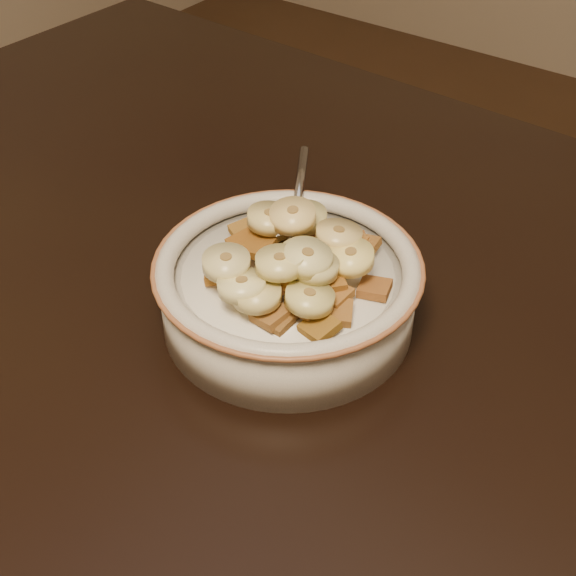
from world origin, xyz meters
The scene contains 41 objects.
table centered at (0.00, 0.00, 0.73)m, with size 1.40×0.90×0.04m, color black.
cereal_bowl centered at (-0.14, 0.08, 0.77)m, with size 0.18×0.18×0.04m, color silver.
milk centered at (-0.14, 0.08, 0.79)m, with size 0.15×0.15×0.00m, color white.
spoon centered at (-0.15, 0.10, 0.80)m, with size 0.03×0.04×0.01m, color silver.
cereal_square_0 centered at (-0.11, 0.06, 0.81)m, with size 0.02×0.02×0.01m, color brown.
cereal_square_1 centered at (-0.17, 0.07, 0.80)m, with size 0.02×0.02×0.01m, color brown.
cereal_square_2 centered at (-0.13, 0.04, 0.81)m, with size 0.02×0.02×0.01m, color brown.
cereal_square_3 centered at (-0.11, 0.12, 0.80)m, with size 0.02×0.02×0.01m, color olive.
cereal_square_4 centered at (-0.09, 0.06, 0.80)m, with size 0.02×0.02×0.01m, color brown.
cereal_square_5 centered at (-0.09, 0.07, 0.80)m, with size 0.02×0.02×0.01m, color brown.
cereal_square_6 centered at (-0.09, 0.04, 0.80)m, with size 0.02×0.02×0.01m, color brown.
cereal_square_7 centered at (-0.11, 0.08, 0.81)m, with size 0.02×0.02×0.01m, color brown.
cereal_square_8 centered at (-0.12, 0.06, 0.81)m, with size 0.02×0.02×0.01m, color #955918.
cereal_square_9 centered at (-0.17, 0.10, 0.80)m, with size 0.02×0.02×0.01m, color brown.
cereal_square_10 centered at (-0.10, 0.05, 0.80)m, with size 0.02×0.02×0.01m, color brown.
cereal_square_11 centered at (-0.11, 0.12, 0.80)m, with size 0.02×0.02×0.01m, color brown.
cereal_square_12 centered at (-0.11, 0.12, 0.80)m, with size 0.02×0.02×0.01m, color #9A5925.
cereal_square_13 centered at (-0.17, 0.04, 0.80)m, with size 0.02×0.02×0.01m, color #9A5B1C.
cereal_square_14 centered at (-0.11, 0.03, 0.80)m, with size 0.02×0.02×0.01m, color brown.
cereal_square_15 centered at (-0.14, 0.11, 0.81)m, with size 0.02×0.02×0.01m, color brown.
cereal_square_16 centered at (-0.13, 0.06, 0.81)m, with size 0.02×0.02×0.01m, color #96632B.
cereal_square_17 centered at (-0.08, 0.09, 0.80)m, with size 0.02×0.02×0.01m, color #96531C.
cereal_square_18 centered at (-0.18, 0.09, 0.80)m, with size 0.02×0.02×0.01m, color brown.
cereal_square_19 centered at (-0.16, 0.07, 0.81)m, with size 0.02×0.02×0.01m, color brown.
cereal_square_20 centered at (-0.16, 0.09, 0.81)m, with size 0.02×0.02×0.01m, color brown.
cereal_square_21 centered at (-0.12, 0.08, 0.81)m, with size 0.02×0.02×0.01m, color brown.
cereal_square_22 centered at (-0.10, 0.07, 0.81)m, with size 0.02×0.02×0.01m, color brown.
cereal_square_23 centered at (-0.12, 0.03, 0.80)m, with size 0.02×0.02×0.01m, color brown.
banana_slice_0 centered at (-0.11, 0.07, 0.82)m, with size 0.03×0.03×0.01m, color beige.
banana_slice_1 centered at (-0.16, 0.09, 0.82)m, with size 0.03×0.03×0.01m, color #E9C577.
banana_slice_2 centered at (-0.15, 0.09, 0.83)m, with size 0.03×0.03×0.01m, color #E6C480.
banana_slice_3 centered at (-0.12, 0.07, 0.82)m, with size 0.03×0.03×0.01m, color #F2DC84.
banana_slice_4 centered at (-0.10, 0.09, 0.82)m, with size 0.03×0.03×0.01m, color #F9E283.
banana_slice_5 centered at (-0.16, 0.04, 0.82)m, with size 0.03×0.03×0.01m, color beige.
banana_slice_6 centered at (-0.10, 0.05, 0.81)m, with size 0.03×0.03×0.01m, color tan.
banana_slice_7 centered at (-0.14, 0.03, 0.81)m, with size 0.03×0.03×0.01m, color #FEF6AA.
banana_slice_8 centered at (-0.12, 0.05, 0.82)m, with size 0.03×0.03×0.01m, color #CDBC75.
banana_slice_9 centered at (-0.15, 0.11, 0.81)m, with size 0.03×0.03×0.01m, color #E0CB83.
banana_slice_10 centered at (-0.11, 0.10, 0.82)m, with size 0.03×0.03×0.01m, color tan.
banana_slice_11 centered at (-0.11, 0.06, 0.82)m, with size 0.03×0.03×0.01m, color beige.
banana_slice_12 centered at (-0.13, 0.03, 0.81)m, with size 0.03×0.03×0.01m, color #E4CB70.
Camera 1 is at (0.11, -0.27, 1.13)m, focal length 50.00 mm.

